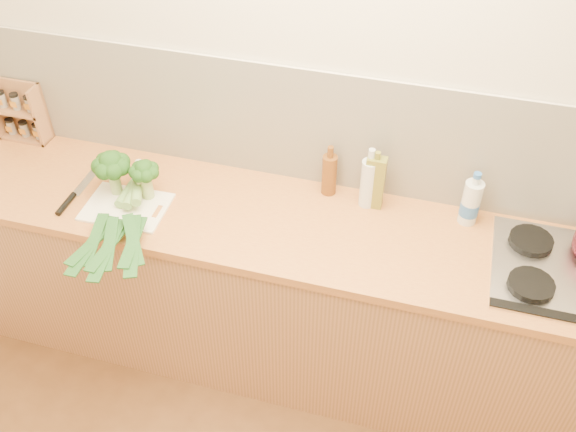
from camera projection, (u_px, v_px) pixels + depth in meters
The scene contains 15 objects.
room_shell at pixel (327, 131), 2.64m from camera, with size 3.50×3.50×3.50m.
counter at pixel (306, 297), 2.92m from camera, with size 3.20×0.62×0.90m.
gas_hob at pixel (572, 273), 2.40m from camera, with size 0.58×0.50×0.04m.
chopping_board at pixel (126, 207), 2.69m from camera, with size 0.34×0.25×0.01m, color white.
broccoli_left at pixel (111, 166), 2.66m from camera, with size 0.16×0.16×0.21m.
broccoli_right at pixel (144, 173), 2.65m from camera, with size 0.13×0.13×0.19m.
leek_front at pixel (119, 205), 2.66m from camera, with size 0.11×0.68×0.04m.
leek_mid at pixel (128, 205), 2.63m from camera, with size 0.18×0.71×0.04m.
leek_back at pixel (136, 202), 2.61m from camera, with size 0.31×0.66×0.04m.
chefs_knife at pixel (71, 198), 2.72m from camera, with size 0.04×0.33×0.02m.
spice_rack at pixel (22, 114), 3.00m from camera, with size 0.24×0.10×0.29m.
oil_tin at pixel (375, 182), 2.62m from camera, with size 0.08×0.05×0.27m.
glass_bottle at pixel (369, 182), 2.64m from camera, with size 0.07×0.07×0.28m.
amber_bottle at pixel (329, 174), 2.71m from camera, with size 0.06×0.06×0.24m.
water_bottle at pixel (470, 203), 2.57m from camera, with size 0.08×0.08×0.23m.
Camera 1 is at (0.44, -0.67, 2.67)m, focal length 40.00 mm.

